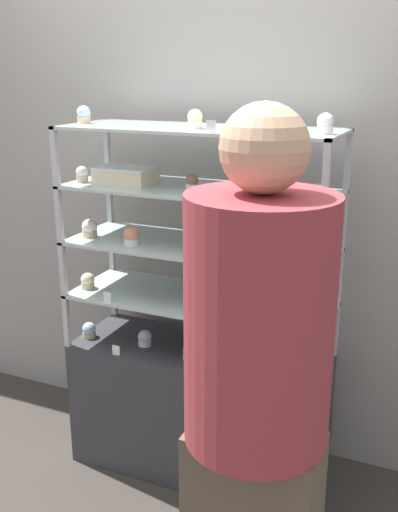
{
  "coord_description": "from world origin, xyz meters",
  "views": [
    {
      "loc": [
        0.97,
        -2.19,
        1.78
      ],
      "look_at": [
        0.0,
        0.0,
        1.03
      ],
      "focal_mm": 42.0,
      "sensor_mm": 36.0,
      "label": 1
    }
  ],
  "objects": [
    {
      "name": "display_riser_lower",
      "position": [
        0.0,
        0.0,
        0.82
      ],
      "size": [
        1.13,
        0.42,
        0.24
      ],
      "color": "#B7B7BC",
      "rests_on": "display_base"
    },
    {
      "name": "cupcake_4",
      "position": [
        0.5,
        -0.05,
        0.63
      ],
      "size": [
        0.06,
        0.06,
        0.07
      ],
      "color": "white",
      "rests_on": "display_base"
    },
    {
      "name": "cupcake_15",
      "position": [
        -0.52,
        -0.03,
        1.6
      ],
      "size": [
        0.06,
        0.06,
        0.07
      ],
      "color": "#CCB28C",
      "rests_on": "display_riser_top"
    },
    {
      "name": "price_tag_4",
      "position": [
        0.13,
        -0.19,
        1.58
      ],
      "size": [
        0.04,
        0.0,
        0.04
      ],
      "color": "white",
      "rests_on": "display_riser_top"
    },
    {
      "name": "cupcake_2",
      "position": [
        0.0,
        -0.1,
        0.63
      ],
      "size": [
        0.06,
        0.06,
        0.07
      ],
      "color": "beige",
      "rests_on": "display_base"
    },
    {
      "name": "cupcake_9",
      "position": [
        -0.26,
        -0.11,
        1.12
      ],
      "size": [
        0.07,
        0.07,
        0.08
      ],
      "color": "white",
      "rests_on": "display_riser_middle"
    },
    {
      "name": "display_base",
      "position": [
        0.0,
        0.0,
        0.3
      ],
      "size": [
        1.13,
        0.42,
        0.6
      ],
      "color": "#333338",
      "rests_on": "ground_plane"
    },
    {
      "name": "cupcake_1",
      "position": [
        -0.24,
        -0.05,
        0.63
      ],
      "size": [
        0.06,
        0.06,
        0.07
      ],
      "color": "white",
      "rests_on": "display_base"
    },
    {
      "name": "back_wall",
      "position": [
        0.0,
        0.35,
        1.3
      ],
      "size": [
        8.0,
        0.05,
        2.6
      ],
      "color": "gray",
      "rests_on": "ground_plane"
    },
    {
      "name": "display_riser_upper",
      "position": [
        0.0,
        0.0,
        1.3
      ],
      "size": [
        1.13,
        0.42,
        0.24
      ],
      "color": "#B7B7BC",
      "rests_on": "display_riser_middle"
    },
    {
      "name": "customer_figure",
      "position": [
        0.53,
        -0.8,
        0.91
      ],
      "size": [
        0.4,
        0.4,
        1.71
      ],
      "color": "brown",
      "rests_on": "ground_plane"
    },
    {
      "name": "cupcake_13",
      "position": [
        -0.0,
        -0.07,
        1.35
      ],
      "size": [
        0.05,
        0.05,
        0.07
      ],
      "color": "white",
      "rests_on": "display_riser_upper"
    },
    {
      "name": "cupcake_10",
      "position": [
        0.27,
        -0.06,
        1.12
      ],
      "size": [
        0.07,
        0.07,
        0.08
      ],
      "color": "#CCB28C",
      "rests_on": "display_riser_middle"
    },
    {
      "name": "ground_plane",
      "position": [
        0.0,
        0.0,
        0.0
      ],
      "size": [
        20.0,
        20.0,
        0.0
      ],
      "primitive_type": "plane",
      "color": "#38332D"
    },
    {
      "name": "cupcake_16",
      "position": [
        0.01,
        -0.06,
        1.6
      ],
      "size": [
        0.06,
        0.06,
        0.07
      ],
      "color": "white",
      "rests_on": "display_riser_top"
    },
    {
      "name": "donut_glazed",
      "position": [
        0.2,
        -0.03,
        1.58
      ],
      "size": [
        0.14,
        0.14,
        0.04
      ],
      "color": "#EFB2BC",
      "rests_on": "display_riser_top"
    },
    {
      "name": "price_tag_3",
      "position": [
        0.07,
        -0.19,
        1.34
      ],
      "size": [
        0.04,
        0.0,
        0.04
      ],
      "color": "white",
      "rests_on": "display_riser_upper"
    },
    {
      "name": "cupcake_3",
      "position": [
        0.24,
        -0.07,
        0.63
      ],
      "size": [
        0.06,
        0.06,
        0.07
      ],
      "color": "#CCB28C",
      "rests_on": "display_base"
    },
    {
      "name": "cupcake_5",
      "position": [
        -0.51,
        -0.08,
        0.87
      ],
      "size": [
        0.06,
        0.06,
        0.07
      ],
      "color": "#CCB28C",
      "rests_on": "display_riser_lower"
    },
    {
      "name": "price_tag_0",
      "position": [
        -0.31,
        -0.19,
        0.62
      ],
      "size": [
        0.04,
        0.0,
        0.04
      ],
      "color": "white",
      "rests_on": "display_base"
    },
    {
      "name": "cupcake_7",
      "position": [
        0.5,
        -0.11,
        0.87
      ],
      "size": [
        0.06,
        0.06,
        0.07
      ],
      "color": "white",
      "rests_on": "display_riser_lower"
    },
    {
      "name": "layer_cake_centerpiece",
      "position": [
        0.08,
        0.05,
        1.14
      ],
      "size": [
        0.21,
        0.21,
        0.13
      ],
      "color": "beige",
      "rests_on": "display_riser_middle"
    },
    {
      "name": "cupcake_0",
      "position": [
        -0.52,
        -0.08,
        0.63
      ],
      "size": [
        0.06,
        0.06,
        0.07
      ],
      "color": "#CCB28C",
      "rests_on": "display_base"
    },
    {
      "name": "sheet_cake_frosted",
      "position": [
        -0.32,
        -0.04,
        1.36
      ],
      "size": [
        0.24,
        0.17,
        0.07
      ],
      "color": "beige",
      "rests_on": "display_riser_upper"
    },
    {
      "name": "cupcake_14",
      "position": [
        0.5,
        -0.08,
        1.35
      ],
      "size": [
        0.05,
        0.05,
        0.07
      ],
      "color": "#CCB28C",
      "rests_on": "display_riser_upper"
    },
    {
      "name": "cupcake_17",
      "position": [
        0.51,
        -0.06,
        1.6
      ],
      "size": [
        0.06,
        0.06,
        0.07
      ],
      "color": "white",
      "rests_on": "display_riser_top"
    },
    {
      "name": "price_tag_2",
      "position": [
        0.23,
        -0.19,
        1.1
      ],
      "size": [
        0.04,
        0.0,
        0.04
      ],
      "color": "white",
      "rests_on": "display_riser_middle"
    },
    {
      "name": "price_tag_1",
      "position": [
        -0.34,
        -0.19,
        0.86
      ],
      "size": [
        0.04,
        0.0,
        0.04
      ],
      "color": "white",
      "rests_on": "display_riser_lower"
    },
    {
      "name": "display_riser_top",
      "position": [
        0.0,
        0.0,
        1.55
      ],
      "size": [
        1.13,
        0.42,
        0.24
      ],
      "color": "#B7B7BC",
      "rests_on": "display_riser_upper"
    },
    {
      "name": "cupcake_8",
      "position": [
        -0.49,
        -0.07,
        1.12
      ],
      "size": [
        0.07,
        0.07,
        0.08
      ],
      "color": "#CCB28C",
      "rests_on": "display_riser_middle"
    },
    {
      "name": "cupcake_12",
      "position": [
        -0.51,
        -0.08,
        1.35
      ],
      "size": [
        0.05,
        0.05,
        0.07
      ],
      "color": "#CCB28C",
      "rests_on": "display_riser_upper"
    },
    {
      "name": "cupcake_6",
      "position": [
        -0.01,
        -0.04,
        0.87
      ],
      "size": [
        0.06,
        0.06,
        0.07
      ],
      "color": "beige",
      "rests_on": "display_riser_lower"
    },
    {
      "name": "cupcake_11",
      "position": [
        0.49,
        -0.04,
        1.12
      ],
      "size": [
        0.07,
        0.07,
        0.08
      ],
      "color": "beige",
      "rests_on": "display_riser_middle"
    },
    {
      "name": "display_riser_middle",
      "position": [
        0.0,
        0.0,
        1.06
      ],
      "size": [
        1.13,
        0.42,
        0.24
      ],
      "color": "#B7B7BC",
      "rests_on": "display_riser_lower"
    }
  ]
}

